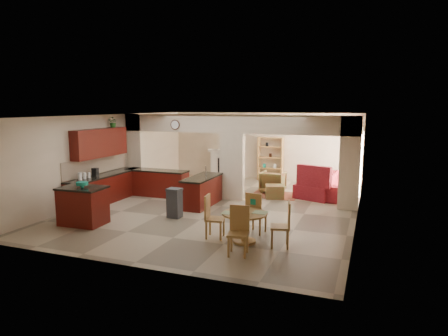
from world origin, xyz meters
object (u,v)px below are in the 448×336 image
at_px(kitchen_island, 83,206).
at_px(dining_table, 245,222).
at_px(sofa, 339,185).
at_px(armchair, 273,182).

height_order(kitchen_island, dining_table, kitchen_island).
distance_m(kitchen_island, dining_table, 4.39).
xyz_separation_m(kitchen_island, dining_table, (4.39, 0.13, -0.03)).
xyz_separation_m(dining_table, sofa, (1.62, 5.70, -0.09)).
relative_size(kitchen_island, dining_table, 1.16).
relative_size(dining_table, sofa, 0.39).
height_order(sofa, armchair, armchair).
bearing_deg(armchair, sofa, -171.22).
bearing_deg(kitchen_island, sofa, 41.97).
xyz_separation_m(kitchen_island, sofa, (6.01, 5.84, -0.12)).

